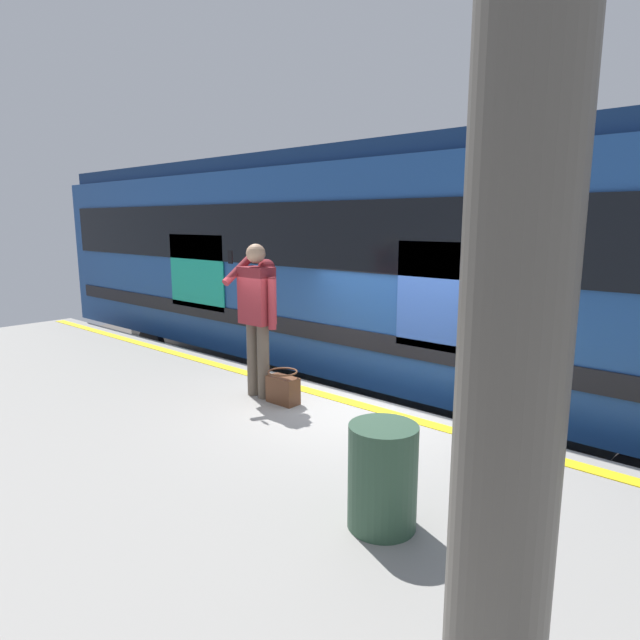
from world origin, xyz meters
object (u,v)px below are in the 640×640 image
at_px(trash_bin, 383,476).
at_px(train_carriage, 360,259).
at_px(handbag, 283,388).
at_px(station_column, 515,321).
at_px(passenger, 258,308).

bearing_deg(trash_bin, train_carriage, -51.20).
xyz_separation_m(handbag, station_column, (-3.50, 2.40, 1.55)).
bearing_deg(trash_bin, station_column, 138.60).
xyz_separation_m(passenger, handbag, (-0.39, -0.01, -0.88)).
distance_m(passenger, handbag, 0.96).
bearing_deg(handbag, station_column, 145.55).
bearing_deg(handbag, passenger, 0.88).
distance_m(handbag, station_column, 4.52).
height_order(handbag, trash_bin, trash_bin).
relative_size(passenger, trash_bin, 2.48).
bearing_deg(passenger, handbag, -179.12).
height_order(passenger, trash_bin, passenger).
bearing_deg(passenger, train_carriage, -76.95).
bearing_deg(station_column, passenger, -31.62).
bearing_deg(handbag, train_carriage, -69.61).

